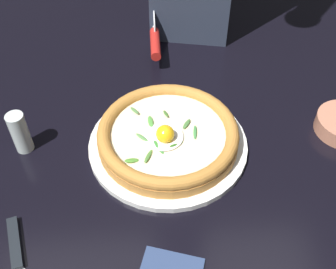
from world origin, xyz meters
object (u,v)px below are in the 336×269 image
(pepper_shaker, at_px, (20,133))
(pizza, at_px, (168,135))
(pizza_cutter, at_px, (155,38))
(table_knife, at_px, (17,261))

(pepper_shaker, bearing_deg, pizza, 177.27)
(pizza_cutter, relative_size, pepper_shaker, 1.98)
(pizza, relative_size, table_knife, 1.21)
(pizza, distance_m, table_knife, 0.32)
(pepper_shaker, bearing_deg, table_knife, 97.16)
(pizza, xyz_separation_m, table_knife, (0.24, 0.22, -0.03))
(pizza_cutter, height_order, pepper_shaker, same)
(pizza_cutter, relative_size, table_knife, 0.77)
(pizza, bearing_deg, table_knife, 42.56)
(table_knife, bearing_deg, pizza_cutter, -113.57)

